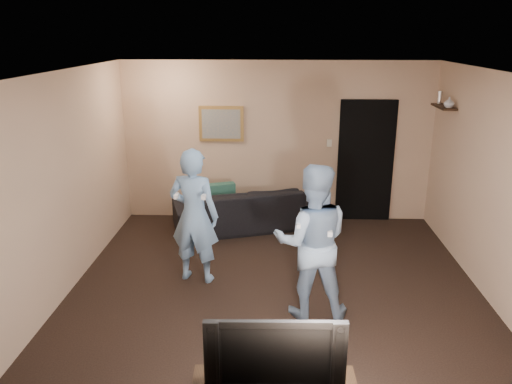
{
  "coord_description": "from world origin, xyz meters",
  "views": [
    {
      "loc": [
        -0.0,
        -5.49,
        3.02
      ],
      "look_at": [
        -0.25,
        0.3,
        1.15
      ],
      "focal_mm": 35.0,
      "sensor_mm": 36.0,
      "label": 1
    }
  ],
  "objects_px": {
    "wii_player_left": "(194,216)",
    "wii_player_right": "(312,242)",
    "television": "(275,349)",
    "sofa": "(245,208)"
  },
  "relations": [
    {
      "from": "wii_player_left",
      "to": "wii_player_right",
      "type": "bearing_deg",
      "value": -28.61
    },
    {
      "from": "television",
      "to": "wii_player_right",
      "type": "bearing_deg",
      "value": 75.96
    },
    {
      "from": "wii_player_left",
      "to": "sofa",
      "type": "bearing_deg",
      "value": 74.13
    },
    {
      "from": "sofa",
      "to": "television",
      "type": "bearing_deg",
      "value": 79.34
    },
    {
      "from": "sofa",
      "to": "television",
      "type": "distance_m",
      "value": 4.39
    },
    {
      "from": "wii_player_left",
      "to": "television",
      "type": "bearing_deg",
      "value": -68.32
    },
    {
      "from": "sofa",
      "to": "television",
      "type": "height_order",
      "value": "television"
    },
    {
      "from": "sofa",
      "to": "television",
      "type": "xyz_separation_m",
      "value": [
        0.5,
        -4.34,
        0.45
      ]
    },
    {
      "from": "sofa",
      "to": "wii_player_right",
      "type": "distance_m",
      "value": 2.76
    },
    {
      "from": "television",
      "to": "wii_player_right",
      "type": "distance_m",
      "value": 1.82
    }
  ]
}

